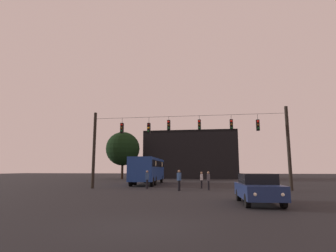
# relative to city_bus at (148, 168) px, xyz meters

# --- Properties ---
(ground_plane) EXTENTS (168.00, 168.00, 0.00)m
(ground_plane) POSITION_rel_city_bus_xyz_m (5.19, 1.00, -1.87)
(ground_plane) COLOR black
(ground_plane) RESTS_ON ground
(overhead_signal_span) EXTENTS (17.62, 0.44, 7.10)m
(overhead_signal_span) POSITION_rel_city_bus_xyz_m (5.23, -7.63, 2.43)
(overhead_signal_span) COLOR black
(overhead_signal_span) RESTS_ON ground
(city_bus) EXTENTS (3.20, 11.14, 3.00)m
(city_bus) POSITION_rel_city_bus_xyz_m (0.00, 0.00, 0.00)
(city_bus) COLOR navy
(city_bus) RESTS_ON ground
(car_near_right) EXTENTS (2.01, 4.41, 1.52)m
(car_near_right) POSITION_rel_city_bus_xyz_m (9.72, -17.15, -1.07)
(car_near_right) COLOR navy
(car_near_right) RESTS_ON ground
(pedestrian_crossing_left) EXTENTS (0.27, 0.38, 1.56)m
(pedestrian_crossing_left) POSITION_rel_city_bus_xyz_m (7.12, -8.06, -0.99)
(pedestrian_crossing_left) COLOR black
(pedestrian_crossing_left) RESTS_ON ground
(pedestrian_crossing_center) EXTENTS (0.34, 0.42, 1.68)m
(pedestrian_crossing_center) POSITION_rel_city_bus_xyz_m (4.75, -9.23, -0.91)
(pedestrian_crossing_center) COLOR black
(pedestrian_crossing_center) RESTS_ON ground
(pedestrian_crossing_right) EXTENTS (0.26, 0.37, 1.63)m
(pedestrian_crossing_right) POSITION_rel_city_bus_xyz_m (1.60, -7.31, -0.95)
(pedestrian_crossing_right) COLOR black
(pedestrian_crossing_right) RESTS_ON ground
(pedestrian_near_bus) EXTENTS (0.27, 0.38, 1.51)m
(pedestrian_near_bus) POSITION_rel_city_bus_xyz_m (6.46, -6.05, -1.02)
(pedestrian_near_bus) COLOR black
(pedestrian_near_bus) RESTS_ON ground
(corner_building) EXTENTS (17.85, 11.96, 9.14)m
(corner_building) POSITION_rel_city_bus_xyz_m (3.37, 25.11, 2.70)
(corner_building) COLOR black
(corner_building) RESTS_ON ground
(tree_left_silhouette) EXTENTS (6.12, 6.12, 8.54)m
(tree_left_silhouette) POSITION_rel_city_bus_xyz_m (-8.58, 16.12, 3.60)
(tree_left_silhouette) COLOR black
(tree_left_silhouette) RESTS_ON ground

